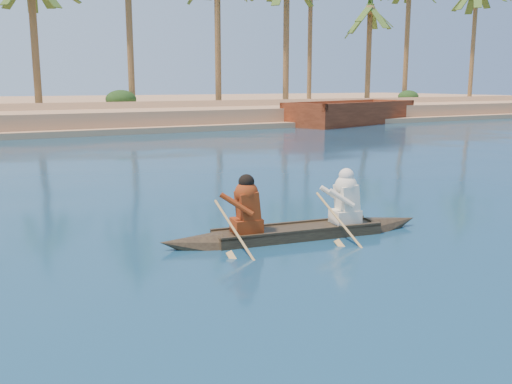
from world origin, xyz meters
TOP-DOWN VIEW (x-y plane):
  - canoe at (8.00, -2.28)m, footprint 5.65×1.47m
  - barge_right at (29.07, 23.37)m, footprint 12.60×7.54m

SIDE VIEW (x-z plane):
  - canoe at x=8.00m, z-range -0.47..1.07m
  - barge_right at x=29.07m, z-range -0.30..1.69m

